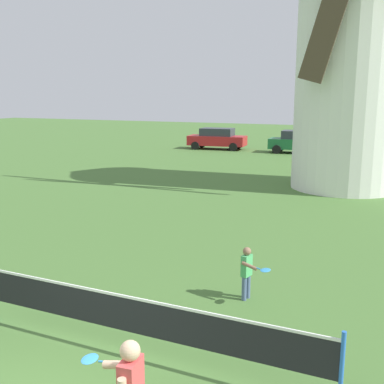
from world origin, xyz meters
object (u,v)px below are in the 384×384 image
(windmill, at_px, (353,40))
(parked_car_green, at_px, (298,142))
(player_far, at_px, (248,270))
(parked_car_red, at_px, (217,138))
(tennis_net, at_px, (137,316))

(windmill, bearing_deg, parked_car_green, 110.72)
(player_far, height_order, parked_car_green, parked_car_green)
(parked_car_red, xyz_separation_m, parked_car_green, (6.03, 0.05, -0.00))
(player_far, relative_size, parked_car_red, 0.24)
(windmill, distance_m, tennis_net, 16.30)
(windmill, height_order, parked_car_red, windmill)
(player_far, relative_size, parked_car_green, 0.26)
(parked_car_red, distance_m, parked_car_green, 6.03)
(tennis_net, relative_size, parked_car_red, 1.37)
(tennis_net, bearing_deg, player_far, 72.11)
(windmill, bearing_deg, player_far, -91.36)
(windmill, distance_m, parked_car_red, 16.52)
(tennis_net, relative_size, player_far, 5.61)
(windmill, height_order, player_far, windmill)
(parked_car_red, bearing_deg, windmill, -48.07)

